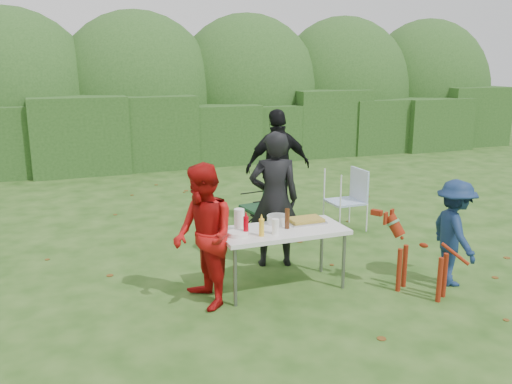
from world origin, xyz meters
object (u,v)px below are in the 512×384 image
object	(u,v)px
person_cook	(274,200)
dog	(423,257)
child	(454,233)
lawn_chair	(345,199)
beer_bottle	(287,219)
folding_table	(282,233)
person_black_puffy	(278,167)
mustard_bottle	(262,228)
camping_chair	(261,204)
ketchup_bottle	(246,226)
person_red_jacket	(204,237)
paper_towel_roll	(239,220)

from	to	relation	value
person_cook	dog	size ratio (longest dim) A/B	1.87
child	lawn_chair	world-z (taller)	child
beer_bottle	child	bearing A→B (deg)	-17.72
folding_table	person_black_puffy	size ratio (longest dim) A/B	0.79
mustard_bottle	camping_chair	bearing A→B (deg)	68.66
dog	mustard_bottle	world-z (taller)	mustard_bottle
ketchup_bottle	person_black_puffy	bearing A→B (deg)	59.82
person_red_jacket	ketchup_bottle	world-z (taller)	person_red_jacket
person_cook	child	xyz separation A→B (m)	(1.78, -1.36, -0.25)
lawn_chair	paper_towel_roll	xyz separation A→B (m)	(-2.39, -1.67, 0.38)
mustard_bottle	ketchup_bottle	world-z (taller)	ketchup_bottle
dog	mustard_bottle	distance (m)	1.91
folding_table	lawn_chair	world-z (taller)	lawn_chair
lawn_chair	paper_towel_roll	size ratio (longest dim) A/B	3.77
mustard_bottle	beer_bottle	world-z (taller)	beer_bottle
person_cook	dog	world-z (taller)	person_cook
person_red_jacket	person_black_puffy	size ratio (longest dim) A/B	0.84
mustard_bottle	lawn_chair	bearing A→B (deg)	41.33
person_black_puffy	camping_chair	size ratio (longest dim) A/B	1.94
person_black_puffy	child	distance (m)	3.27
person_cook	beer_bottle	size ratio (longest dim) A/B	7.48
folding_table	mustard_bottle	size ratio (longest dim) A/B	7.50
person_cook	person_black_puffy	size ratio (longest dim) A/B	0.95
child	mustard_bottle	distance (m)	2.36
child	person_cook	bearing A→B (deg)	64.88
person_cook	mustard_bottle	distance (m)	1.04
child	person_red_jacket	bearing A→B (deg)	92.73
folding_table	paper_towel_roll	size ratio (longest dim) A/B	5.77
person_red_jacket	lawn_chair	xyz separation A→B (m)	(2.88, 1.92, -0.31)
person_cook	paper_towel_roll	bearing A→B (deg)	55.81
child	dog	world-z (taller)	child
person_red_jacket	lawn_chair	distance (m)	3.47
beer_bottle	camping_chair	bearing A→B (deg)	77.04
paper_towel_roll	mustard_bottle	bearing A→B (deg)	-58.62
person_cook	mustard_bottle	xyz separation A→B (m)	(-0.53, -0.90, -0.06)
person_black_puffy	camping_chair	xyz separation A→B (m)	(-0.49, -0.49, -0.46)
person_red_jacket	paper_towel_roll	size ratio (longest dim) A/B	6.17
lawn_chair	ketchup_bottle	xyz separation A→B (m)	(-2.37, -1.86, 0.36)
folding_table	beer_bottle	bearing A→B (deg)	-0.52
person_red_jacket	mustard_bottle	world-z (taller)	person_red_jacket
camping_chair	person_black_puffy	bearing A→B (deg)	-142.85
person_black_puffy	child	world-z (taller)	person_black_puffy
folding_table	ketchup_bottle	size ratio (longest dim) A/B	6.82
person_cook	lawn_chair	world-z (taller)	person_cook
child	ketchup_bottle	distance (m)	2.53
person_red_jacket	paper_towel_roll	distance (m)	0.56
person_red_jacket	lawn_chair	bearing A→B (deg)	117.56
folding_table	dog	distance (m)	1.65
person_cook	dog	distance (m)	1.99
dog	ketchup_bottle	size ratio (longest dim) A/B	4.36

